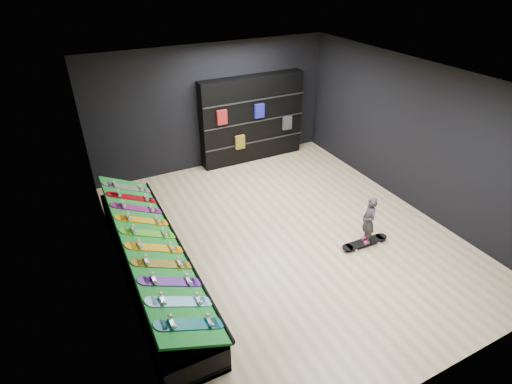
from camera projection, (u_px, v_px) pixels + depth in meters
name	position (u px, v px, depth m)	size (l,w,h in m)	color
floor	(284.00, 235.00, 7.77)	(6.00, 7.00, 0.01)	#D1BD8D
ceiling	(290.00, 81.00, 6.22)	(6.00, 7.00, 0.01)	white
wall_back	(213.00, 107.00, 9.67)	(6.00, 0.02, 3.00)	black
wall_front	(452.00, 298.00, 4.32)	(6.00, 0.02, 3.00)	black
wall_left	(110.00, 209.00, 5.83)	(0.02, 7.00, 3.00)	black
wall_right	(413.00, 136.00, 8.16)	(0.02, 7.00, 3.00)	black
display_rack	(152.00, 265.00, 6.65)	(0.90, 4.50, 0.50)	black
turf_ramp	(151.00, 242.00, 6.43)	(1.00, 4.50, 0.04)	#10681F
back_shelving	(252.00, 119.00, 10.12)	(2.73, 0.32, 2.19)	black
floor_skateboard	(365.00, 243.00, 7.46)	(0.98, 0.22, 0.09)	black
child	(367.00, 229.00, 7.29)	(0.21, 0.15, 0.57)	black
display_board_0	(190.00, 324.00, 4.97)	(0.98, 0.22, 0.09)	#0C8C99
display_board_1	(180.00, 302.00, 5.29)	(0.98, 0.22, 0.09)	#0CB2E5
display_board_2	(171.00, 282.00, 5.61)	(0.98, 0.22, 0.09)	purple
display_board_3	(162.00, 264.00, 5.93)	(0.98, 0.22, 0.09)	yellow
display_board_4	(155.00, 248.00, 6.26)	(0.98, 0.22, 0.09)	yellow
display_board_5	(148.00, 233.00, 6.58)	(0.98, 0.22, 0.09)	green
display_board_6	(142.00, 220.00, 6.90)	(0.98, 0.22, 0.09)	orange
display_board_7	(137.00, 208.00, 7.23)	(0.98, 0.22, 0.09)	#2626BF
display_board_8	(132.00, 197.00, 7.55)	(0.98, 0.22, 0.09)	red
display_board_9	(127.00, 187.00, 7.87)	(0.98, 0.22, 0.09)	black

